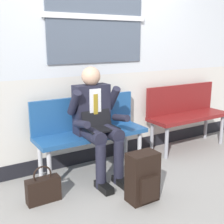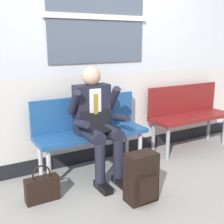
# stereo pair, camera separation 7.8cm
# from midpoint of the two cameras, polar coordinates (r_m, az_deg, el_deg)

# --- Properties ---
(ground_plane) EXTENTS (18.00, 18.00, 0.00)m
(ground_plane) POSITION_cam_midpoint_polar(r_m,az_deg,el_deg) (3.37, 3.70, -12.99)
(ground_plane) COLOR gray
(station_wall) EXTENTS (6.10, 0.17, 3.14)m
(station_wall) POSITION_cam_midpoint_polar(r_m,az_deg,el_deg) (3.68, -3.21, 14.35)
(station_wall) COLOR silver
(station_wall) RESTS_ON ground
(bench_with_person) EXTENTS (1.31, 0.42, 0.88)m
(bench_with_person) POSITION_cam_midpoint_polar(r_m,az_deg,el_deg) (3.44, -5.13, -2.98)
(bench_with_person) COLOR navy
(bench_with_person) RESTS_ON ground
(bench_empty) EXTENTS (1.25, 0.42, 0.89)m
(bench_empty) POSITION_cam_midpoint_polar(r_m,az_deg,el_deg) (4.34, 13.59, 0.24)
(bench_empty) COLOR maroon
(bench_empty) RESTS_ON ground
(person_seated) EXTENTS (0.57, 0.70, 1.24)m
(person_seated) POSITION_cam_midpoint_polar(r_m,az_deg,el_deg) (3.24, -3.62, -1.60)
(person_seated) COLOR #1E1E2D
(person_seated) RESTS_ON ground
(backpack) EXTENTS (0.29, 0.23, 0.49)m
(backpack) POSITION_cam_midpoint_polar(r_m,az_deg,el_deg) (2.88, 5.23, -12.59)
(backpack) COLOR black
(backpack) RESTS_ON ground
(handbag) EXTENTS (0.32, 0.12, 0.37)m
(handbag) POSITION_cam_midpoint_polar(r_m,az_deg,el_deg) (2.99, -13.92, -14.34)
(handbag) COLOR black
(handbag) RESTS_ON ground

